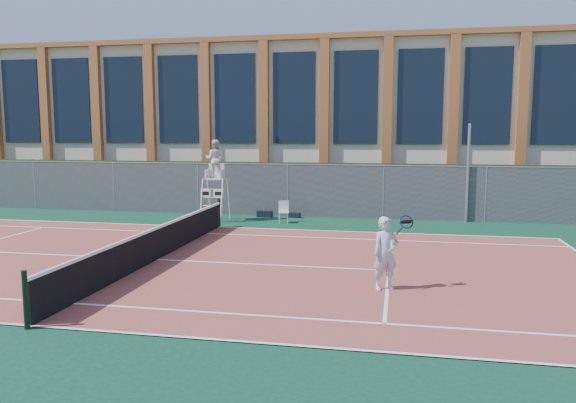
% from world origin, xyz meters
% --- Properties ---
extents(ground, '(120.00, 120.00, 0.00)m').
position_xyz_m(ground, '(0.00, 0.00, 0.00)').
color(ground, '#233814').
extents(apron, '(36.00, 20.00, 0.01)m').
position_xyz_m(apron, '(0.00, 1.00, 0.01)').
color(apron, '#0B3320').
rests_on(apron, ground).
extents(tennis_court, '(23.77, 10.97, 0.02)m').
position_xyz_m(tennis_court, '(0.00, 0.00, 0.02)').
color(tennis_court, brown).
rests_on(tennis_court, apron).
extents(tennis_net, '(0.10, 11.30, 1.10)m').
position_xyz_m(tennis_net, '(0.00, 0.00, 0.54)').
color(tennis_net, black).
rests_on(tennis_net, ground).
extents(fence, '(40.00, 0.06, 2.20)m').
position_xyz_m(fence, '(0.00, 8.80, 1.10)').
color(fence, '#595E60').
rests_on(fence, ground).
extents(hedge, '(40.00, 1.40, 2.20)m').
position_xyz_m(hedge, '(0.00, 10.00, 1.10)').
color(hedge, black).
rests_on(hedge, ground).
extents(building, '(45.00, 10.60, 8.22)m').
position_xyz_m(building, '(0.00, 17.95, 4.15)').
color(building, beige).
rests_on(building, ground).
extents(steel_pole, '(0.12, 0.12, 3.91)m').
position_xyz_m(steel_pole, '(9.27, 8.70, 1.95)').
color(steel_pole, '#9EA0A5').
rests_on(steel_pole, ground).
extents(umpire_chair, '(0.92, 1.42, 3.31)m').
position_xyz_m(umpire_chair, '(-0.62, 7.04, 2.41)').
color(umpire_chair, white).
rests_on(umpire_chair, ground).
extents(plastic_chair, '(0.47, 0.47, 0.86)m').
position_xyz_m(plastic_chair, '(2.16, 7.13, 0.51)').
color(plastic_chair, silver).
rests_on(plastic_chair, apron).
extents(sports_bag_near, '(0.65, 0.27, 0.27)m').
position_xyz_m(sports_bag_near, '(1.10, 8.33, 0.15)').
color(sports_bag_near, black).
rests_on(sports_bag_near, apron).
extents(sports_bag_far, '(0.53, 0.28, 0.20)m').
position_xyz_m(sports_bag_far, '(2.34, 8.47, 0.11)').
color(sports_bag_far, black).
rests_on(sports_bag_far, apron).
extents(tennis_player, '(0.99, 0.76, 1.68)m').
position_xyz_m(tennis_player, '(6.35, -1.76, 0.87)').
color(tennis_player, silver).
rests_on(tennis_player, tennis_court).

